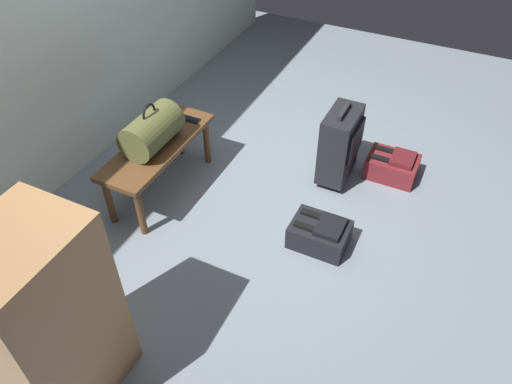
% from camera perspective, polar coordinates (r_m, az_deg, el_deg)
% --- Properties ---
extents(ground_plane, '(6.60, 6.60, 0.00)m').
position_cam_1_polar(ground_plane, '(3.53, 1.31, -2.45)').
color(ground_plane, slate).
extents(bench, '(1.00, 0.36, 0.43)m').
position_cam_1_polar(bench, '(3.56, -11.36, 4.70)').
color(bench, brown).
rests_on(bench, ground).
extents(duffel_bag_olive, '(0.44, 0.26, 0.34)m').
position_cam_1_polar(duffel_bag_olive, '(3.43, -12.08, 7.07)').
color(duffel_bag_olive, '#51562D').
rests_on(duffel_bag_olive, bench).
extents(cell_phone, '(0.07, 0.14, 0.01)m').
position_cam_1_polar(cell_phone, '(3.72, -7.66, 8.43)').
color(cell_phone, black).
rests_on(cell_phone, bench).
extents(suitcase_upright_charcoal, '(0.39, 0.24, 0.63)m').
position_cam_1_polar(suitcase_upright_charcoal, '(3.67, 9.80, 5.53)').
color(suitcase_upright_charcoal, black).
rests_on(suitcase_upright_charcoal, ground).
extents(backpack_dark, '(0.28, 0.38, 0.21)m').
position_cam_1_polar(backpack_dark, '(3.29, 7.49, -4.85)').
color(backpack_dark, black).
rests_on(backpack_dark, ground).
extents(backpack_maroon, '(0.28, 0.38, 0.21)m').
position_cam_1_polar(backpack_maroon, '(3.93, 15.68, 2.96)').
color(backpack_maroon, maroon).
rests_on(backpack_maroon, ground).
extents(side_cabinet, '(0.56, 0.44, 1.10)m').
position_cam_1_polar(side_cabinet, '(2.49, -23.21, -13.83)').
color(side_cabinet, '#A87A4C').
rests_on(side_cabinet, ground).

